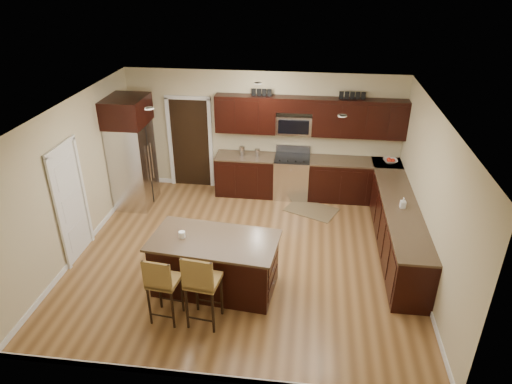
# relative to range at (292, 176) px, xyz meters

# --- Properties ---
(floor) EXTENTS (6.00, 6.00, 0.00)m
(floor) POSITION_rel_range_xyz_m (-0.68, -2.45, -0.47)
(floor) COLOR olive
(floor) RESTS_ON ground
(ceiling) EXTENTS (6.00, 6.00, 0.00)m
(ceiling) POSITION_rel_range_xyz_m (-0.68, -2.45, 2.23)
(ceiling) COLOR silver
(ceiling) RESTS_ON wall_back
(wall_back) EXTENTS (6.00, 0.00, 6.00)m
(wall_back) POSITION_rel_range_xyz_m (-0.68, 0.30, 0.88)
(wall_back) COLOR #C5B88E
(wall_back) RESTS_ON floor
(wall_left) EXTENTS (0.00, 5.50, 5.50)m
(wall_left) POSITION_rel_range_xyz_m (-3.68, -2.45, 0.88)
(wall_left) COLOR #C5B88E
(wall_left) RESTS_ON floor
(wall_right) EXTENTS (0.00, 5.50, 5.50)m
(wall_right) POSITION_rel_range_xyz_m (2.32, -2.45, 0.88)
(wall_right) COLOR #C5B88E
(wall_right) RESTS_ON floor
(base_cabinets) EXTENTS (4.02, 3.96, 0.92)m
(base_cabinets) POSITION_rel_range_xyz_m (1.22, -1.01, -0.01)
(base_cabinets) COLOR black
(base_cabinets) RESTS_ON floor
(upper_cabinets) EXTENTS (4.00, 0.33, 0.80)m
(upper_cabinets) POSITION_rel_range_xyz_m (0.36, 0.13, 1.37)
(upper_cabinets) COLOR black
(upper_cabinets) RESTS_ON wall_back
(range) EXTENTS (0.76, 0.64, 1.11)m
(range) POSITION_rel_range_xyz_m (0.00, 0.00, 0.00)
(range) COLOR silver
(range) RESTS_ON floor
(microwave) EXTENTS (0.76, 0.31, 0.40)m
(microwave) POSITION_rel_range_xyz_m (0.00, 0.15, 1.15)
(microwave) COLOR silver
(microwave) RESTS_ON upper_cabinets
(doorway) EXTENTS (0.85, 0.03, 2.06)m
(doorway) POSITION_rel_range_xyz_m (-2.33, 0.28, 0.56)
(doorway) COLOR black
(doorway) RESTS_ON floor
(pantry_door) EXTENTS (0.03, 0.80, 2.04)m
(pantry_door) POSITION_rel_range_xyz_m (-3.66, -2.75, 0.55)
(pantry_door) COLOR white
(pantry_door) RESTS_ON floor
(letter_decor) EXTENTS (2.20, 0.03, 0.15)m
(letter_decor) POSITION_rel_range_xyz_m (0.22, 0.13, 1.82)
(letter_decor) COLOR black
(letter_decor) RESTS_ON upper_cabinets
(island) EXTENTS (2.06, 1.22, 0.92)m
(island) POSITION_rel_range_xyz_m (-1.02, -3.37, -0.04)
(island) COLOR black
(island) RESTS_ON floor
(stool_left) EXTENTS (0.46, 0.46, 1.12)m
(stool_left) POSITION_rel_range_xyz_m (-1.61, -4.22, 0.23)
(stool_left) COLOR olive
(stool_left) RESTS_ON floor
(stool_mid) EXTENTS (0.51, 0.51, 1.22)m
(stool_mid) POSITION_rel_range_xyz_m (-1.03, -4.23, 0.29)
(stool_mid) COLOR olive
(stool_mid) RESTS_ON floor
(refrigerator) EXTENTS (0.79, 0.96, 2.35)m
(refrigerator) POSITION_rel_range_xyz_m (-3.30, -0.77, 0.73)
(refrigerator) COLOR silver
(refrigerator) RESTS_ON floor
(floor_mat) EXTENTS (1.23, 1.05, 0.01)m
(floor_mat) POSITION_rel_range_xyz_m (0.48, -0.62, -0.47)
(floor_mat) COLOR brown
(floor_mat) RESTS_ON floor
(fruit_bowl) EXTENTS (0.32, 0.32, 0.07)m
(fruit_bowl) POSITION_rel_range_xyz_m (2.07, -0.00, 0.48)
(fruit_bowl) COLOR silver
(fruit_bowl) RESTS_ON base_cabinets
(soap_bottle) EXTENTS (0.10, 0.10, 0.19)m
(soap_bottle) POSITION_rel_range_xyz_m (2.02, -1.98, 0.54)
(soap_bottle) COLOR #B2B2B2
(soap_bottle) RESTS_ON base_cabinets
(canister_tall) EXTENTS (0.12, 0.12, 0.21)m
(canister_tall) POSITION_rel_range_xyz_m (-1.10, -0.00, 0.55)
(canister_tall) COLOR silver
(canister_tall) RESTS_ON base_cabinets
(canister_short) EXTENTS (0.11, 0.11, 0.17)m
(canister_short) POSITION_rel_range_xyz_m (-0.77, -0.00, 0.53)
(canister_short) COLOR silver
(canister_short) RESTS_ON base_cabinets
(island_jar) EXTENTS (0.10, 0.10, 0.10)m
(island_jar) POSITION_rel_range_xyz_m (-1.52, -3.37, 0.50)
(island_jar) COLOR white
(island_jar) RESTS_ON island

